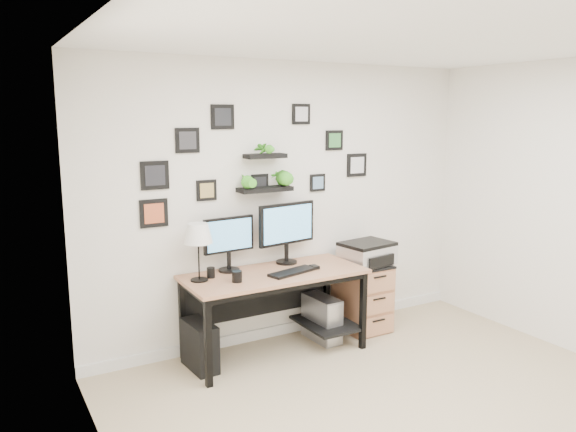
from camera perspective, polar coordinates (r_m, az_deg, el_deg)
room at (r=5.62m, az=0.16°, el=-11.27°), size 4.00×4.00×4.00m
desk at (r=5.02m, az=-1.21°, el=-6.96°), size 1.60×0.70×0.75m
monitor_left at (r=4.93m, az=-6.02°, el=-2.42°), size 0.48×0.20×0.49m
monitor_right at (r=5.16m, az=-0.11°, el=-1.21°), size 0.61×0.22×0.57m
keyboard at (r=4.91m, az=0.45°, el=-5.70°), size 0.48×0.26×0.02m
mouse at (r=5.06m, az=2.70°, el=-5.20°), size 0.06×0.09×0.03m
table_lamp at (r=4.66m, az=-9.12°, el=-1.91°), size 0.24×0.24×0.49m
mug at (r=4.67m, az=-5.20°, el=-6.14°), size 0.08×0.08×0.09m
pen_cup at (r=4.82m, az=-7.84°, el=-5.72°), size 0.07×0.07×0.09m
pc_tower_black at (r=4.88m, az=-8.97°, el=-12.88°), size 0.21×0.42×0.41m
pc_tower_grey at (r=5.41m, az=3.47°, el=-10.34°), size 0.21×0.44×0.42m
file_cabinet at (r=5.68m, az=7.57°, el=-8.08°), size 0.43×0.53×0.67m
printer at (r=5.54m, az=8.05°, el=-3.77°), size 0.53×0.45×0.22m
wall_decor at (r=5.05m, az=-2.81°, el=5.04°), size 2.31×0.18×1.03m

